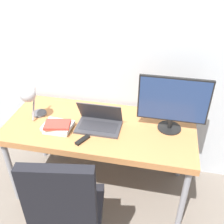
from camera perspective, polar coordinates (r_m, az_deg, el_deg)
ground_plane at (r=2.60m, az=-4.39°, el=-21.72°), size 12.00×12.00×0.00m
wall_back at (r=2.41m, az=-0.40°, el=13.45°), size 8.00×0.05×2.60m
desk at (r=2.33m, az=-2.65°, el=-4.18°), size 1.65×0.75×0.77m
laptop at (r=2.25m, az=-2.94°, el=-2.17°), size 0.38×0.24×0.23m
monitor at (r=2.16m, az=13.14°, el=2.04°), size 0.57×0.20×0.48m
desk_lamp at (r=2.31m, az=-17.58°, el=3.25°), size 0.14×0.26×0.35m
office_chair at (r=1.90m, az=-9.88°, el=-20.35°), size 0.57×0.57×1.11m
book_stack at (r=2.26m, az=-11.72°, el=-3.05°), size 0.25×0.20×0.08m
tv_remote at (r=2.13m, az=-6.45°, el=-6.07°), size 0.10×0.14×0.02m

